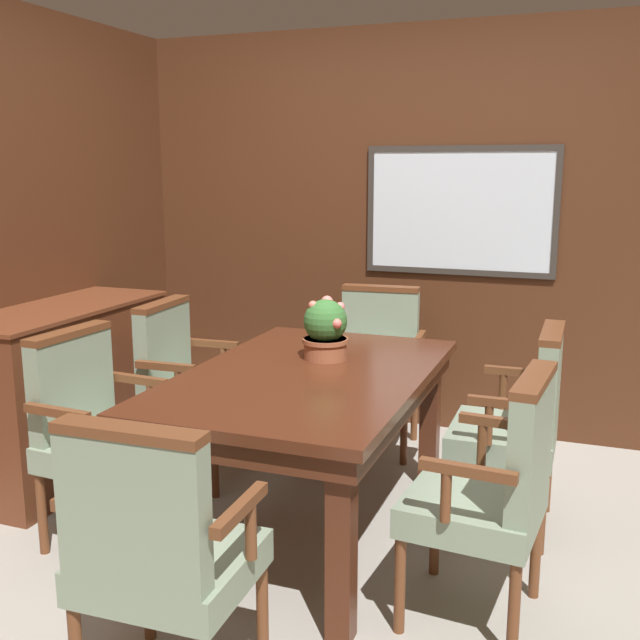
% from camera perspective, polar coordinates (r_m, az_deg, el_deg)
% --- Properties ---
extents(ground_plane, '(14.00, 14.00, 0.00)m').
position_cam_1_polar(ground_plane, '(3.36, -2.20, -17.30)').
color(ground_plane, '#A39E93').
extents(wall_back, '(7.20, 0.08, 2.45)m').
position_cam_1_polar(wall_back, '(4.69, 6.44, 6.70)').
color(wall_back, '#4C2816').
rests_on(wall_back, ground_plane).
extents(dining_table, '(1.00, 1.61, 0.75)m').
position_cam_1_polar(dining_table, '(3.29, -0.92, -5.61)').
color(dining_table, '#4C2314').
rests_on(dining_table, ground_plane).
extents(chair_head_far, '(0.57, 0.50, 0.94)m').
position_cam_1_polar(chair_head_far, '(4.38, 4.28, -2.98)').
color(chair_head_far, brown).
rests_on(chair_head_far, ground_plane).
extents(chair_right_near, '(0.50, 0.57, 0.94)m').
position_cam_1_polar(chair_right_near, '(2.77, 13.11, -12.14)').
color(chair_right_near, brown).
rests_on(chair_right_near, ground_plane).
extents(chair_left_near, '(0.49, 0.56, 0.94)m').
position_cam_1_polar(chair_left_near, '(3.41, -16.74, -7.71)').
color(chair_left_near, brown).
rests_on(chair_left_near, ground_plane).
extents(chair_head_near, '(0.55, 0.47, 0.94)m').
position_cam_1_polar(chair_head_near, '(2.35, -12.26, -16.55)').
color(chair_head_near, brown).
rests_on(chair_head_near, ground_plane).
extents(chair_right_far, '(0.46, 0.55, 0.94)m').
position_cam_1_polar(chair_right_far, '(3.48, 14.95, -7.26)').
color(chair_right_far, brown).
rests_on(chair_right_far, ground_plane).
extents(chair_left_far, '(0.48, 0.56, 0.94)m').
position_cam_1_polar(chair_left_far, '(4.00, -10.27, -4.55)').
color(chair_left_far, brown).
rests_on(chair_left_far, ground_plane).
extents(potted_plant, '(0.21, 0.22, 0.29)m').
position_cam_1_polar(potted_plant, '(3.44, 0.43, -0.72)').
color(potted_plant, '#9E5638').
rests_on(potted_plant, dining_table).
extents(sideboard_cabinet, '(0.51, 1.25, 0.91)m').
position_cam_1_polar(sideboard_cabinet, '(4.20, -18.80, -5.15)').
color(sideboard_cabinet, brown).
rests_on(sideboard_cabinet, ground_plane).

